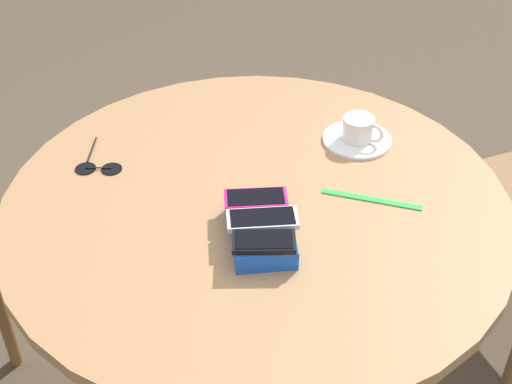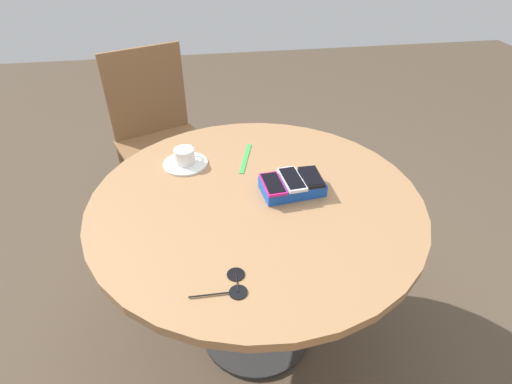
% 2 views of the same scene
% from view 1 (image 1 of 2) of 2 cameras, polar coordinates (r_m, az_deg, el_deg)
% --- Properties ---
extents(round_table, '(1.10, 1.10, 0.73)m').
position_cam_1_polar(round_table, '(1.61, 0.00, -3.66)').
color(round_table, '#2D2D2D').
rests_on(round_table, ground_plane).
extents(phone_box, '(0.22, 0.14, 0.04)m').
position_cam_1_polar(phone_box, '(1.43, 0.44, -3.03)').
color(phone_box, blue).
rests_on(phone_box, round_table).
extents(phone_black, '(0.06, 0.12, 0.01)m').
position_cam_1_polar(phone_black, '(1.36, 0.64, -3.97)').
color(phone_black, black).
rests_on(phone_black, phone_box).
extents(phone_white, '(0.08, 0.15, 0.01)m').
position_cam_1_polar(phone_white, '(1.41, 0.52, -2.16)').
color(phone_white, silver).
rests_on(phone_white, phone_box).
extents(phone_magenta, '(0.07, 0.13, 0.01)m').
position_cam_1_polar(phone_magenta, '(1.47, 0.01, -0.50)').
color(phone_magenta, '#D11975').
rests_on(phone_magenta, phone_box).
extents(saucer, '(0.17, 0.17, 0.01)m').
position_cam_1_polar(saucer, '(1.74, 8.08, 4.17)').
color(saucer, white).
rests_on(saucer, round_table).
extents(coffee_cup, '(0.08, 0.10, 0.06)m').
position_cam_1_polar(coffee_cup, '(1.72, 8.25, 5.07)').
color(coffee_cup, white).
rests_on(coffee_cup, saucer).
extents(lanyard_strap, '(0.08, 0.21, 0.00)m').
position_cam_1_polar(lanyard_strap, '(1.56, 9.20, -0.48)').
color(lanyard_strap, green).
rests_on(lanyard_strap, round_table).
extents(sunglasses, '(0.15, 0.11, 0.01)m').
position_cam_1_polar(sunglasses, '(1.67, -12.53, 1.99)').
color(sunglasses, black).
rests_on(sunglasses, round_table).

